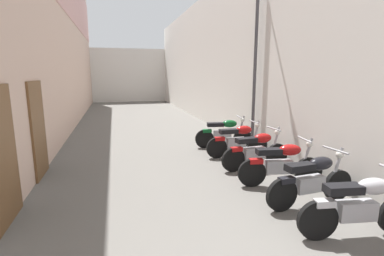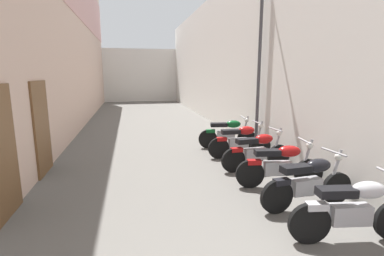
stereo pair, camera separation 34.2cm
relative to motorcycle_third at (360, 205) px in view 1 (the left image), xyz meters
The scene contains 11 objects.
ground_plane 7.21m from the motorcycle_third, 106.78° to the left, with size 41.28×41.28×0.00m, color #66635E.
building_left 10.97m from the motorcycle_third, 120.89° to the left, with size 0.45×25.28×8.53m.
building_right 9.29m from the motorcycle_third, 82.68° to the left, with size 0.45×25.28×5.97m.
building_far_end 22.68m from the motorcycle_third, 95.27° to the left, with size 9.03×2.00×4.38m, color silver.
motorcycle_third is the anchor object (origin of this frame).
motorcycle_fourth 1.05m from the motorcycle_third, 89.99° to the left, with size 1.85×0.58×1.04m.
motorcycle_fifth 2.03m from the motorcycle_third, 90.00° to the left, with size 1.84×0.58×1.04m.
motorcycle_sixth 3.14m from the motorcycle_third, 90.00° to the left, with size 1.85×0.58×1.04m.
motorcycle_seventh 4.24m from the motorcycle_third, 90.00° to the left, with size 1.85×0.58×1.04m.
motorcycle_eighth 5.31m from the motorcycle_third, 90.00° to the left, with size 1.84×0.58×1.04m.
street_lamp 5.51m from the motorcycle_third, 81.82° to the left, with size 0.79×0.18×5.00m.
Camera 1 is at (-1.27, 0.73, 2.37)m, focal length 26.56 mm.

